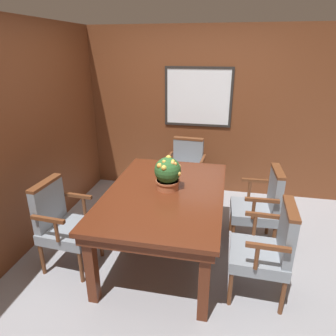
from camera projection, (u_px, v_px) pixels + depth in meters
The scene contains 9 objects.
ground_plane at pixel (169, 257), 3.29m from camera, with size 14.00×14.00×0.00m, color #93969E.
wall_back at pixel (193, 113), 4.50m from camera, with size 7.20×0.08×2.45m.
wall_left at pixel (18, 142), 3.14m from camera, with size 0.06×7.20×2.45m.
dining_table at pixel (165, 199), 3.11m from camera, with size 1.19×1.78×0.77m.
chair_right_near at pixel (268, 248), 2.63m from camera, with size 0.51×0.54×0.94m.
chair_right_far at pixel (261, 204), 3.35m from camera, with size 0.52×0.54×0.94m.
chair_head_far at pixel (186, 168), 4.35m from camera, with size 0.55×0.53×0.94m.
chair_left_near at pixel (62, 222), 3.02m from camera, with size 0.53×0.55×0.94m.
potted_plant at pixel (168, 173), 3.07m from camera, with size 0.28×0.27×0.36m.
Camera 1 is at (0.53, -2.64, 2.14)m, focal length 32.00 mm.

